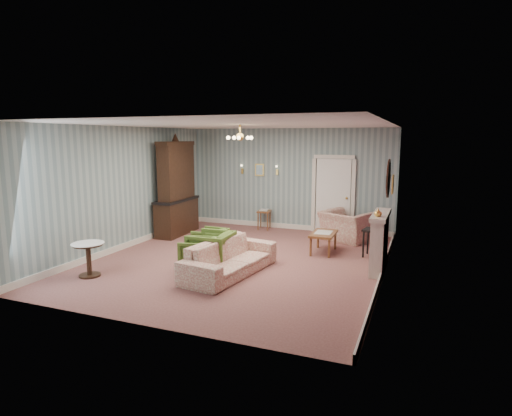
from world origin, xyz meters
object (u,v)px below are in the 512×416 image
at_px(olive_chair_b, 211,248).
at_px(olive_chair_c, 211,240).
at_px(pedestal_table, 89,260).
at_px(sofa_chintz, 230,252).
at_px(wingback_chair, 347,221).
at_px(fireplace, 380,242).
at_px(dresser, 176,186).
at_px(side_table_black, 373,243).
at_px(coffee_table, 323,242).
at_px(olive_chair_a, 199,252).

distance_m(olive_chair_b, olive_chair_c, 0.97).
bearing_deg(olive_chair_b, pedestal_table, -57.53).
bearing_deg(sofa_chintz, pedestal_table, 122.93).
distance_m(wingback_chair, fireplace, 2.46).
distance_m(dresser, side_table_black, 5.41).
distance_m(fireplace, pedestal_table, 5.70).
distance_m(olive_chair_b, pedestal_table, 2.35).
relative_size(olive_chair_c, coffee_table, 0.72).
distance_m(coffee_table, side_table_black, 1.12).
xyz_separation_m(wingback_chair, side_table_black, (0.81, -1.33, -0.19)).
bearing_deg(olive_chair_c, olive_chair_b, 30.31).
xyz_separation_m(dresser, fireplace, (5.51, -1.29, -0.77)).
height_order(coffee_table, side_table_black, side_table_black).
height_order(olive_chair_c, side_table_black, olive_chair_c).
bearing_deg(olive_chair_c, dresser, -128.18).
bearing_deg(side_table_black, coffee_table, -178.11).
bearing_deg(coffee_table, olive_chair_c, -153.92).
bearing_deg(pedestal_table, dresser, 95.82).
distance_m(olive_chair_c, coffee_table, 2.60).
xyz_separation_m(olive_chair_b, dresser, (-2.31, 2.42, 0.93)).
height_order(olive_chair_c, wingback_chair, wingback_chair).
distance_m(fireplace, side_table_black, 0.96).
xyz_separation_m(olive_chair_b, sofa_chintz, (0.53, -0.22, 0.03)).
distance_m(olive_chair_a, olive_chair_b, 0.26).
relative_size(olive_chair_b, pedestal_table, 1.25).
xyz_separation_m(olive_chair_a, olive_chair_c, (-0.29, 1.04, -0.02)).
relative_size(wingback_chair, fireplace, 0.84).
distance_m(olive_chair_a, olive_chair_c, 1.08).
relative_size(sofa_chintz, dresser, 0.84).
bearing_deg(olive_chair_c, side_table_black, 110.93).
height_order(olive_chair_b, side_table_black, olive_chair_b).
relative_size(olive_chair_b, sofa_chintz, 0.37).
bearing_deg(olive_chair_a, olive_chair_c, -177.26).
relative_size(wingback_chair, side_table_black, 1.84).
bearing_deg(wingback_chair, olive_chair_a, 81.57).
height_order(dresser, side_table_black, dresser).
xyz_separation_m(olive_chair_c, side_table_black, (3.45, 1.18, -0.02)).
bearing_deg(side_table_black, dresser, 175.78).
height_order(olive_chair_a, pedestal_table, olive_chair_a).
bearing_deg(fireplace, olive_chair_b, -160.57).
bearing_deg(side_table_black, pedestal_table, -145.57).
bearing_deg(olive_chair_b, fireplace, 107.02).
xyz_separation_m(olive_chair_a, olive_chair_b, (0.17, 0.19, 0.06)).
bearing_deg(pedestal_table, side_table_black, 34.43).
relative_size(sofa_chintz, fireplace, 1.62).
xyz_separation_m(olive_chair_c, fireplace, (3.66, 0.28, 0.24)).
bearing_deg(olive_chair_a, sofa_chintz, 74.98).
bearing_deg(sofa_chintz, olive_chair_c, 50.92).
xyz_separation_m(wingback_chair, dresser, (-4.49, -0.94, 0.83)).
bearing_deg(fireplace, olive_chair_c, -175.61).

